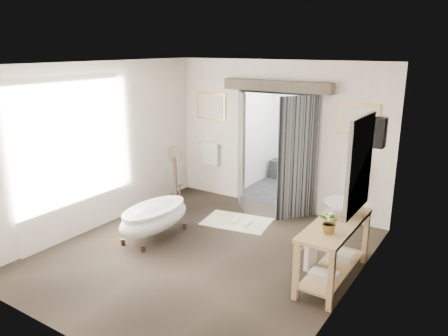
{
  "coord_description": "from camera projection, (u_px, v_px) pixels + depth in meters",
  "views": [
    {
      "loc": [
        3.69,
        -5.06,
        3.15
      ],
      "look_at": [
        0.0,
        0.6,
        1.25
      ],
      "focal_mm": 35.0,
      "sensor_mm": 36.0,
      "label": 1
    }
  ],
  "objects": [
    {
      "name": "room_shell",
      "position": [
        195.0,
        138.0,
        6.29
      ],
      "size": [
        4.52,
        5.02,
        2.91
      ],
      "color": "silver",
      "rests_on": "ground_plane"
    },
    {
      "name": "ground_plane",
      "position": [
        203.0,
        253.0,
        6.87
      ],
      "size": [
        5.0,
        5.0,
        0.0
      ],
      "primitive_type": "plane",
      "color": "#43372B"
    },
    {
      "name": "basin",
      "position": [
        343.0,
        208.0,
        6.15
      ],
      "size": [
        0.72,
        0.72,
        0.19
      ],
      "primitive_type": "imported",
      "rotation": [
        0.0,
        0.0,
        -0.36
      ],
      "color": "white",
      "rests_on": "vanity"
    },
    {
      "name": "slippers",
      "position": [
        241.0,
        222.0,
        7.99
      ],
      "size": [
        0.4,
        0.28,
        0.05
      ],
      "color": "beige",
      "rests_on": "rug"
    },
    {
      "name": "pedestal_mirror",
      "position": [
        175.0,
        178.0,
        9.02
      ],
      "size": [
        0.35,
        0.23,
        1.19
      ],
      "color": "#4F4638",
      "rests_on": "ground_plane"
    },
    {
      "name": "plant",
      "position": [
        330.0,
        222.0,
        5.51
      ],
      "size": [
        0.32,
        0.29,
        0.29
      ],
      "primitive_type": "imported",
      "rotation": [
        0.0,
        0.0,
        -0.26
      ],
      "color": "gray",
      "rests_on": "vanity"
    },
    {
      "name": "back_wall_dressing",
      "position": [
        273.0,
        132.0,
        8.32
      ],
      "size": [
        3.82,
        0.73,
        2.52
      ],
      "color": "black",
      "rests_on": "ground_plane"
    },
    {
      "name": "soap_bottle_b",
      "position": [
        348.0,
        202.0,
        6.42
      ],
      "size": [
        0.17,
        0.17,
        0.17
      ],
      "primitive_type": "imported",
      "rotation": [
        0.0,
        0.0,
        0.34
      ],
      "color": "gray",
      "rests_on": "vanity"
    },
    {
      "name": "rug",
      "position": [
        237.0,
        222.0,
        8.07
      ],
      "size": [
        1.32,
        0.99,
        0.01
      ],
      "primitive_type": "cube",
      "rotation": [
        0.0,
        0.0,
        0.17
      ],
      "color": "beige",
      "rests_on": "ground_plane"
    },
    {
      "name": "clawfoot_tub",
      "position": [
        154.0,
        217.0,
        7.36
      ],
      "size": [
        0.67,
        1.51,
        0.74
      ],
      "color": "#402E20",
      "rests_on": "ground_plane"
    },
    {
      "name": "shower_room",
      "position": [
        306.0,
        149.0,
        9.85
      ],
      "size": [
        2.22,
        2.01,
        2.51
      ],
      "color": "black",
      "rests_on": "ground_plane"
    },
    {
      "name": "vanity",
      "position": [
        332.0,
        246.0,
        5.97
      ],
      "size": [
        0.57,
        1.6,
        0.85
      ],
      "color": "#A48758",
      "rests_on": "ground_plane"
    },
    {
      "name": "soap_bottle_a",
      "position": [
        331.0,
        215.0,
        5.91
      ],
      "size": [
        0.11,
        0.11,
        0.18
      ],
      "primitive_type": "imported",
      "rotation": [
        0.0,
        0.0,
        -0.35
      ],
      "color": "gray",
      "rests_on": "vanity"
    }
  ]
}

